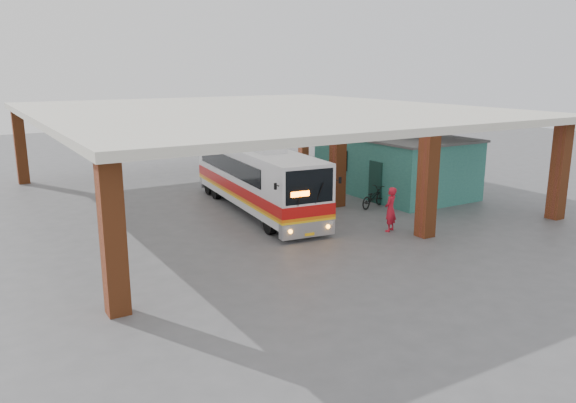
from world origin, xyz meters
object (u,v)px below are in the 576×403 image
(pedestrian, at_px, (390,209))
(red_chair, at_px, (314,177))
(coach_bus, at_px, (256,178))
(motorcycle, at_px, (373,197))

(pedestrian, xyz_separation_m, red_chair, (2.81, 9.85, -0.54))
(coach_bus, distance_m, pedestrian, 6.68)
(coach_bus, height_order, red_chair, coach_bus)
(red_chair, bearing_deg, motorcycle, -114.73)
(red_chair, bearing_deg, coach_bus, -163.72)
(motorcycle, bearing_deg, coach_bus, 45.09)
(coach_bus, xyz_separation_m, red_chair, (5.93, 3.98, -1.21))
(motorcycle, bearing_deg, red_chair, -27.86)
(pedestrian, bearing_deg, motorcycle, -145.79)
(motorcycle, height_order, red_chair, motorcycle)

